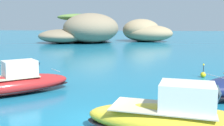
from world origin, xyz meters
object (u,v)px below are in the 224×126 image
object	(u,v)px
islet_large	(84,30)
motorboat_red	(15,83)
motorboat_yellow	(177,119)
channel_buoy	(203,74)
islet_small	(144,31)

from	to	relation	value
islet_large	motorboat_red	xyz separation A→B (m)	(9.36, -57.91, -2.78)
islet_large	motorboat_yellow	world-z (taller)	islet_large
islet_large	motorboat_yellow	distance (m)	67.72
islet_large	motorboat_red	size ratio (longest dim) A/B	3.48
motorboat_yellow	channel_buoy	bearing A→B (deg)	75.15
islet_small	channel_buoy	xyz separation A→B (m)	(7.54, -57.28, -2.77)
islet_small	motorboat_red	xyz separation A→B (m)	(-8.28, -66.12, -2.23)
islet_large	islet_small	size ratio (longest dim) A/B	1.64
motorboat_yellow	islet_small	bearing A→B (deg)	92.77
islet_large	channel_buoy	size ratio (longest dim) A/B	19.63
islet_large	islet_small	distance (m)	19.46
islet_small	motorboat_red	world-z (taller)	islet_small
channel_buoy	islet_large	bearing A→B (deg)	117.16
motorboat_red	islet_small	bearing A→B (deg)	82.86
islet_small	channel_buoy	world-z (taller)	islet_small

